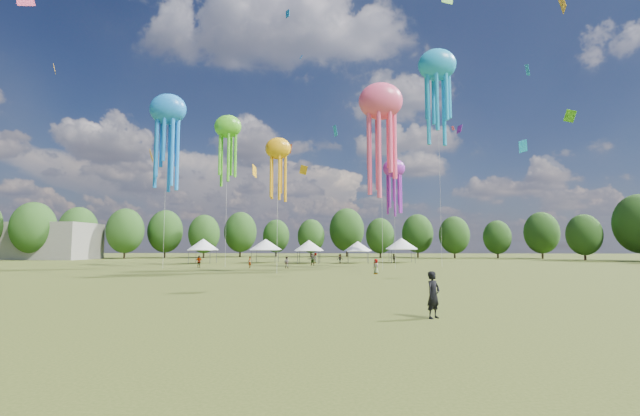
{
  "coord_description": "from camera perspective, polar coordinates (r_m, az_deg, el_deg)",
  "views": [
    {
      "loc": [
        4.07,
        -18.8,
        2.98
      ],
      "look_at": [
        2.19,
        15.0,
        6.0
      ],
      "focal_mm": 23.84,
      "sensor_mm": 36.0,
      "label": 1
    }
  ],
  "objects": [
    {
      "name": "show_kites",
      "position": [
        59.53,
        2.1,
        12.18
      ],
      "size": [
        43.3,
        19.7,
        32.41
      ],
      "color": "#52CB21",
      "rests_on": "ground"
    },
    {
      "name": "hangar",
      "position": [
        118.46,
        -36.84,
        -3.59
      ],
      "size": [
        40.0,
        12.0,
        8.0
      ],
      "primitive_type": "cube",
      "color": "gray",
      "rests_on": "ground"
    },
    {
      "name": "treeline",
      "position": [
        81.78,
        -2.38,
        -2.59
      ],
      "size": [
        201.57,
        95.24,
        13.43
      ],
      "color": "#38281C",
      "rests_on": "ground"
    },
    {
      "name": "observer_main",
      "position": [
        18.52,
        14.98,
        -11.18
      ],
      "size": [
        0.83,
        0.81,
        1.93
      ],
      "primitive_type": "imported",
      "rotation": [
        0.0,
        0.0,
        0.74
      ],
      "color": "black",
      "rests_on": "ground"
    },
    {
      "name": "spectator_near",
      "position": [
        56.83,
        -4.53,
        -7.31
      ],
      "size": [
        0.85,
        0.73,
        1.53
      ],
      "primitive_type": "imported",
      "rotation": [
        0.0,
        0.0,
        2.91
      ],
      "color": "gray",
      "rests_on": "ground"
    },
    {
      "name": "small_kites",
      "position": [
        64.73,
        0.38,
        19.57
      ],
      "size": [
        73.41,
        56.93,
        43.56
      ],
      "color": "#52CB21",
      "rests_on": "ground"
    },
    {
      "name": "ground",
      "position": [
        19.47,
        -9.19,
        -13.84
      ],
      "size": [
        300.0,
        300.0,
        0.0
      ],
      "primitive_type": "plane",
      "color": "#384416",
      "rests_on": "ground"
    },
    {
      "name": "festival_tents",
      "position": [
        73.66,
        -1.44,
        -4.95
      ],
      "size": [
        39.41,
        10.53,
        4.37
      ],
      "color": "#47474C",
      "rests_on": "ground"
    },
    {
      "name": "spectators_far",
      "position": [
        65.81,
        -0.04,
        -6.97
      ],
      "size": [
        29.62,
        31.84,
        1.76
      ],
      "color": "gray",
      "rests_on": "ground"
    }
  ]
}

